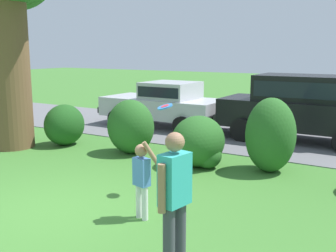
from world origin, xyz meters
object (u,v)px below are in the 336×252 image
object	(u,v)px
parked_sedan	(165,103)
parked_suv	(301,105)
adult_onlooker	(175,198)
frisbee	(165,107)
child_thrower	(142,175)

from	to	relation	value
parked_sedan	parked_suv	bearing A→B (deg)	1.83
parked_sedan	adult_onlooker	size ratio (longest dim) A/B	2.54
parked_suv	frisbee	distance (m)	5.89
adult_onlooker	child_thrower	bearing A→B (deg)	137.24
adult_onlooker	parked_suv	bearing A→B (deg)	94.01
parked_sedan	adult_onlooker	world-z (taller)	adult_onlooker
parked_suv	adult_onlooker	xyz separation A→B (m)	(0.57, -8.15, -0.09)
parked_suv	child_thrower	xyz separation A→B (m)	(-0.72, -6.96, -0.36)
child_thrower	frisbee	distance (m)	1.52
parked_suv	frisbee	world-z (taller)	parked_suv
child_thrower	adult_onlooker	world-z (taller)	adult_onlooker
child_thrower	frisbee	world-z (taller)	frisbee
parked_sedan	child_thrower	bearing A→B (deg)	-61.02
adult_onlooker	parked_sedan	bearing A→B (deg)	122.32
parked_suv	frisbee	size ratio (longest dim) A/B	16.17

